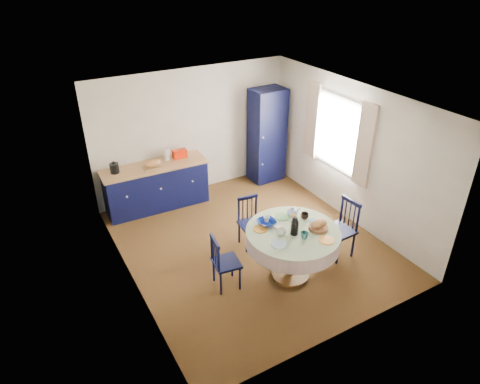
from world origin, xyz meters
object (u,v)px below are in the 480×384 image
object	(u,v)px
mug_c	(305,216)
chair_far	(251,222)
mug_b	(304,235)
cobalt_bowl	(266,223)
dining_table	(293,238)
mug_d	(267,219)
pantry_cabinet	(267,136)
chair_right	(341,228)
kitchen_counter	(156,185)
chair_left	(224,262)
mug_a	(281,232)

from	to	relation	value
mug_c	chair_far	bearing A→B (deg)	118.01
mug_b	cobalt_bowl	size ratio (longest dim) A/B	0.40
dining_table	chair_far	world-z (taller)	dining_table
mug_d	chair_far	bearing A→B (deg)	80.89
pantry_cabinet	mug_b	bearing A→B (deg)	-115.58
mug_b	mug_d	xyz separation A→B (m)	(-0.23, 0.62, -0.01)
chair_right	mug_b	world-z (taller)	chair_right
kitchen_counter	mug_b	bearing A→B (deg)	-69.89
chair_far	mug_c	size ratio (longest dim) A/B	7.05
pantry_cabinet	cobalt_bowl	xyz separation A→B (m)	(-1.67, -2.60, -0.12)
chair_right	mug_d	size ratio (longest dim) A/B	10.37
kitchen_counter	chair_left	size ratio (longest dim) A/B	2.30
dining_table	pantry_cabinet	bearing A→B (deg)	64.21
chair_far	pantry_cabinet	bearing A→B (deg)	56.82
chair_right	mug_a	distance (m)	1.29
pantry_cabinet	mug_c	bearing A→B (deg)	-113.27
pantry_cabinet	mug_d	size ratio (longest dim) A/B	21.04
mug_a	mug_c	size ratio (longest dim) A/B	1.04
mug_d	cobalt_bowl	xyz separation A→B (m)	(-0.04, -0.06, -0.01)
dining_table	chair_far	xyz separation A→B (m)	(-0.11, 1.01, -0.26)
chair_left	mug_b	bearing A→B (deg)	-110.04
chair_far	chair_left	bearing A→B (deg)	-135.38
kitchen_counter	mug_c	xyz separation A→B (m)	(1.38, -2.77, 0.42)
chair_right	mug_c	bearing A→B (deg)	-102.26
chair_left	kitchen_counter	bearing A→B (deg)	9.16
chair_far	chair_right	world-z (taller)	chair_right
chair_right	mug_a	world-z (taller)	chair_right
pantry_cabinet	chair_left	size ratio (longest dim) A/B	2.28
mug_b	mug_c	bearing A→B (deg)	52.61
mug_d	dining_table	bearing A→B (deg)	-61.72
kitchen_counter	chair_right	xyz separation A→B (m)	(2.06, -2.88, 0.04)
pantry_cabinet	chair_right	world-z (taller)	pantry_cabinet
kitchen_counter	chair_right	bearing A→B (deg)	-52.85
kitchen_counter	chair_left	xyz separation A→B (m)	(0.07, -2.65, -0.02)
cobalt_bowl	chair_far	bearing A→B (deg)	78.38
kitchen_counter	cobalt_bowl	size ratio (longest dim) A/B	7.28
pantry_cabinet	cobalt_bowl	world-z (taller)	pantry_cabinet
mug_a	mug_c	world-z (taller)	mug_a
dining_table	mug_b	world-z (taller)	dining_table
chair_right	mug_d	xyz separation A→B (m)	(-1.22, 0.32, 0.38)
chair_left	chair_right	distance (m)	2.01
chair_right	mug_c	world-z (taller)	chair_right
mug_d	mug_c	bearing A→B (deg)	-21.29
chair_right	mug_a	xyz separation A→B (m)	(-1.23, -0.07, 0.39)
chair_left	mug_a	distance (m)	0.94
mug_c	cobalt_bowl	distance (m)	0.60
kitchen_counter	pantry_cabinet	size ratio (longest dim) A/B	1.01
mug_d	cobalt_bowl	size ratio (longest dim) A/B	0.34
mug_a	dining_table	bearing A→B (deg)	0.16
dining_table	cobalt_bowl	bearing A→B (deg)	127.19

